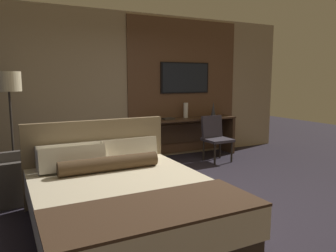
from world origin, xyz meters
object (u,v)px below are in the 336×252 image
(desk_chair, at_px, (215,135))
(vase_tall, at_px, (213,109))
(bed, at_px, (123,201))
(book, at_px, (168,119))
(armchair_by_window, at_px, (8,179))
(vase_short, at_px, (186,110))
(desk, at_px, (189,130))
(tv, at_px, (185,78))
(floor_lamp, at_px, (9,91))

(desk_chair, bearing_deg, vase_tall, 58.88)
(bed, height_order, book, bed)
(armchair_by_window, bearing_deg, vase_short, -78.55)
(desk, xyz_separation_m, tv, (0.00, 0.18, 1.05))
(book, bearing_deg, armchair_by_window, -161.18)
(vase_tall, relative_size, book, 1.31)
(armchair_by_window, distance_m, book, 3.06)
(bed, relative_size, armchair_by_window, 2.58)
(desk_chair, distance_m, vase_short, 0.79)
(desk_chair, bearing_deg, tv, 109.69)
(desk_chair, xyz_separation_m, book, (-0.76, 0.49, 0.30))
(bed, xyz_separation_m, desk_chair, (2.57, 1.99, 0.20))
(floor_lamp, xyz_separation_m, book, (2.76, 0.43, -0.60))
(desk, xyz_separation_m, book, (-0.50, -0.04, 0.27))
(desk, bearing_deg, desk_chair, -63.71)
(vase_tall, bearing_deg, desk_chair, -120.49)
(floor_lamp, distance_m, book, 2.85)
(bed, height_order, desk, bed)
(tv, bearing_deg, desk, -90.00)
(tv, relative_size, desk_chair, 1.28)
(bed, height_order, vase_short, vase_short)
(desk, distance_m, vase_tall, 0.67)
(tv, xyz_separation_m, vase_tall, (0.53, -0.26, -0.65))
(bed, bearing_deg, vase_tall, 40.70)
(desk, bearing_deg, floor_lamp, -171.74)
(armchair_by_window, height_order, vase_short, vase_short)
(vase_tall, bearing_deg, bed, -139.30)
(desk, xyz_separation_m, armchair_by_window, (-3.36, -1.01, -0.27))
(bed, xyz_separation_m, book, (1.80, 2.48, 0.50))
(tv, height_order, book, tv)
(bed, bearing_deg, book, 53.95)
(tv, xyz_separation_m, desk_chair, (0.26, -0.71, -1.08))
(desk_chair, relative_size, floor_lamp, 0.51)
(bed, bearing_deg, vase_short, 48.77)
(floor_lamp, height_order, vase_short, floor_lamp)
(desk_chair, relative_size, vase_tall, 2.85)
(floor_lamp, bearing_deg, bed, -65.02)
(desk, relative_size, armchair_by_window, 2.25)
(bed, xyz_separation_m, vase_short, (2.25, 2.56, 0.63))
(vase_short, xyz_separation_m, book, (-0.44, -0.08, -0.14))
(vase_tall, bearing_deg, armchair_by_window, -166.54)
(vase_short, bearing_deg, armchair_by_window, -162.22)
(vase_short, bearing_deg, book, -169.15)
(desk, height_order, desk_chair, desk_chair)
(vase_short, bearing_deg, floor_lamp, -170.83)
(desk_chair, distance_m, floor_lamp, 3.63)
(floor_lamp, height_order, vase_tall, floor_lamp)
(tv, bearing_deg, bed, -130.51)
(bed, bearing_deg, tv, 49.49)
(vase_tall, xyz_separation_m, vase_short, (-0.58, 0.13, -0.00))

